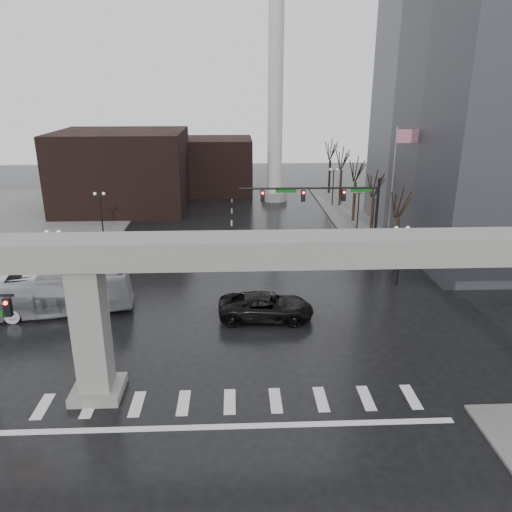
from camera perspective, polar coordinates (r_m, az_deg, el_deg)
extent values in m
plane|color=black|center=(27.94, -3.01, -15.09)|extent=(160.00, 160.00, 0.00)
cube|color=slate|center=(66.26, 20.37, 4.33)|extent=(28.00, 36.00, 0.15)
cube|color=slate|center=(66.59, -25.83, 3.67)|extent=(28.00, 36.00, 0.15)
cube|color=gray|center=(24.35, -3.33, 0.66)|extent=(48.00, 2.20, 1.40)
cube|color=gray|center=(27.09, -18.28, -8.34)|extent=(1.60, 1.60, 7.30)
cube|color=gray|center=(28.77, -17.56, -14.37)|extent=(2.60, 2.60, 0.50)
cube|color=black|center=(67.52, -14.99, 9.42)|extent=(16.00, 14.00, 10.00)
cube|color=black|center=(76.03, -4.35, 10.28)|extent=(10.00, 10.00, 8.00)
cylinder|color=beige|center=(69.31, 2.25, 18.59)|extent=(2.00, 2.00, 30.00)
cylinder|color=gray|center=(70.94, 2.10, 6.88)|extent=(3.60, 3.60, 1.20)
cylinder|color=black|center=(45.23, 13.52, 3.63)|extent=(0.24, 0.24, 8.00)
cylinder|color=black|center=(43.22, 6.11, 7.71)|extent=(12.00, 0.18, 0.18)
cube|color=black|center=(43.90, 9.99, 6.84)|extent=(0.35, 0.30, 1.00)
cube|color=black|center=(43.28, 5.42, 6.87)|extent=(0.35, 0.30, 1.00)
cube|color=black|center=(42.95, 0.76, 6.86)|extent=(0.35, 0.30, 1.00)
sphere|color=#FF0C05|center=(43.66, 10.06, 7.18)|extent=(0.20, 0.20, 0.20)
cube|color=#0C5A11|center=(44.15, 11.94, 7.39)|extent=(1.80, 0.05, 0.35)
cube|color=#0C5A11|center=(43.01, 3.44, 7.46)|extent=(1.80, 0.05, 0.35)
cube|color=black|center=(28.42, -26.50, -5.24)|extent=(0.35, 0.30, 1.00)
cylinder|color=silver|center=(48.38, 15.23, 6.93)|extent=(0.12, 0.12, 12.00)
cube|color=#B91336|center=(47.92, 16.95, 12.98)|extent=(2.00, 0.03, 1.20)
cylinder|color=black|center=(41.53, 16.02, -0.30)|extent=(0.14, 0.14, 4.80)
cube|color=black|center=(40.83, 16.32, 2.81)|extent=(0.90, 0.06, 0.06)
sphere|color=silver|center=(40.64, 15.75, 3.09)|extent=(0.32, 0.32, 0.32)
sphere|color=silver|center=(40.93, 16.95, 3.08)|extent=(0.32, 0.32, 0.32)
cylinder|color=black|center=(54.39, 11.55, 4.63)|extent=(0.14, 0.14, 4.80)
cube|color=black|center=(53.87, 11.71, 7.05)|extent=(0.90, 0.06, 0.06)
sphere|color=silver|center=(53.72, 11.26, 7.26)|extent=(0.32, 0.32, 0.32)
sphere|color=silver|center=(53.94, 12.20, 7.25)|extent=(0.32, 0.32, 0.32)
cylinder|color=black|center=(67.71, 8.78, 7.63)|extent=(0.14, 0.14, 4.80)
cube|color=black|center=(67.29, 8.88, 9.59)|extent=(0.90, 0.06, 0.06)
sphere|color=silver|center=(67.17, 8.51, 9.76)|extent=(0.32, 0.32, 0.32)
sphere|color=silver|center=(67.35, 9.27, 9.75)|extent=(0.32, 0.32, 0.32)
cylinder|color=black|center=(41.79, -21.79, -0.82)|extent=(0.14, 0.14, 4.80)
cube|color=black|center=(41.10, -22.19, 2.26)|extent=(0.90, 0.06, 0.06)
sphere|color=silver|center=(41.21, -22.81, 2.51)|extent=(0.32, 0.32, 0.32)
sphere|color=silver|center=(40.90, -21.63, 2.54)|extent=(0.32, 0.32, 0.32)
cylinder|color=black|center=(54.60, -17.22, 4.20)|extent=(0.14, 0.14, 4.80)
cube|color=black|center=(54.07, -17.46, 6.61)|extent=(0.90, 0.06, 0.06)
sphere|color=silver|center=(54.15, -17.95, 6.79)|extent=(0.32, 0.32, 0.32)
sphere|color=silver|center=(53.92, -17.02, 6.83)|extent=(0.32, 0.32, 0.32)
cylinder|color=black|center=(67.88, -14.39, 7.28)|extent=(0.14, 0.14, 4.80)
cube|color=black|center=(67.46, -14.55, 9.23)|extent=(0.90, 0.06, 0.06)
sphere|color=silver|center=(67.52, -14.94, 9.38)|extent=(0.32, 0.32, 0.32)
sphere|color=silver|center=(67.33, -14.19, 9.42)|extent=(0.32, 0.32, 0.32)
cylinder|color=black|center=(45.47, 15.68, 1.26)|extent=(0.34, 0.34, 4.55)
cylinder|color=black|center=(44.51, 16.11, 5.84)|extent=(0.12, 1.52, 2.98)
cylinder|color=black|center=(44.95, 16.60, 5.61)|extent=(0.83, 1.14, 2.51)
cylinder|color=black|center=(52.80, 13.10, 3.99)|extent=(0.34, 0.34, 4.66)
cylinder|color=black|center=(51.96, 13.42, 8.06)|extent=(0.12, 1.55, 3.05)
cylinder|color=black|center=(52.38, 13.86, 7.85)|extent=(0.85, 1.16, 2.57)
cylinder|color=black|center=(60.30, 11.15, 6.05)|extent=(0.34, 0.34, 4.76)
cylinder|color=black|center=(59.55, 11.39, 9.71)|extent=(0.12, 1.59, 3.11)
cylinder|color=black|center=(59.95, 11.79, 9.51)|extent=(0.86, 1.18, 2.62)
cylinder|color=black|center=(67.91, 9.62, 7.65)|extent=(0.34, 0.34, 4.87)
cylinder|color=black|center=(67.24, 9.81, 10.98)|extent=(0.12, 1.62, 3.18)
cylinder|color=black|center=(67.62, 10.17, 10.79)|extent=(0.88, 1.20, 2.68)
cylinder|color=black|center=(75.60, 8.39, 8.91)|extent=(0.34, 0.34, 4.97)
cylinder|color=black|center=(74.99, 8.54, 11.98)|extent=(0.12, 1.65, 3.25)
cylinder|color=black|center=(75.36, 8.88, 11.81)|extent=(0.89, 1.23, 2.74)
imported|color=black|center=(35.05, 1.16, -5.80)|extent=(6.74, 3.33, 1.84)
imported|color=#B5B6BA|center=(38.49, -22.70, -3.88)|extent=(11.90, 4.59, 3.23)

